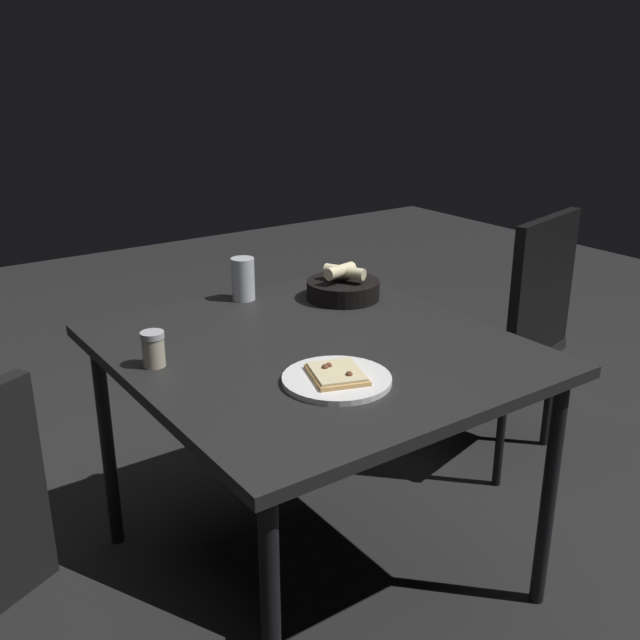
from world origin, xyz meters
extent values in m
plane|color=black|center=(0.00, 0.00, 0.00)|extent=(8.00, 8.00, 0.00)
cube|color=black|center=(0.00, 0.00, 0.70)|extent=(1.05, 0.98, 0.03)
cylinder|color=black|center=(-0.47, -0.43, 0.34)|extent=(0.04, 0.04, 0.69)
cylinder|color=black|center=(0.47, -0.43, 0.34)|extent=(0.04, 0.04, 0.69)
cylinder|color=black|center=(-0.47, 0.43, 0.34)|extent=(0.04, 0.04, 0.69)
cylinder|color=black|center=(0.47, 0.43, 0.34)|extent=(0.04, 0.04, 0.69)
cylinder|color=white|center=(-0.23, 0.09, 0.72)|extent=(0.26, 0.26, 0.01)
cube|color=tan|center=(-0.23, 0.09, 0.73)|extent=(0.17, 0.16, 0.01)
cube|color=beige|center=(-0.23, 0.09, 0.74)|extent=(0.16, 0.15, 0.01)
sphere|color=brown|center=(-0.19, 0.09, 0.75)|extent=(0.02, 0.02, 0.02)
sphere|color=brown|center=(-0.26, 0.09, 0.75)|extent=(0.02, 0.02, 0.02)
sphere|color=brown|center=(-0.20, 0.11, 0.75)|extent=(0.02, 0.02, 0.02)
cylinder|color=black|center=(0.27, -0.29, 0.74)|extent=(0.23, 0.23, 0.06)
cylinder|color=beige|center=(0.25, -0.29, 0.80)|extent=(0.13, 0.09, 0.04)
cylinder|color=beige|center=(0.25, -0.27, 0.81)|extent=(0.06, 0.11, 0.04)
cylinder|color=#AB1D14|center=(0.32, -0.31, 0.74)|extent=(0.06, 0.06, 0.03)
cylinder|color=silver|center=(0.44, -0.04, 0.78)|extent=(0.07, 0.07, 0.13)
cylinder|color=orange|center=(0.44, -0.04, 0.76)|extent=(0.06, 0.06, 0.08)
cylinder|color=#BFB299|center=(0.11, 0.40, 0.75)|extent=(0.06, 0.06, 0.07)
cylinder|color=maroon|center=(0.11, 0.40, 0.74)|extent=(0.05, 0.05, 0.04)
cylinder|color=#B7B7BC|center=(0.11, 0.40, 0.80)|extent=(0.06, 0.06, 0.01)
cube|color=black|center=(0.23, -0.92, 0.42)|extent=(0.53, 0.53, 0.04)
cube|color=black|center=(0.03, -0.97, 0.69)|extent=(0.13, 0.41, 0.49)
cylinder|color=black|center=(0.46, -1.06, 0.20)|extent=(0.03, 0.03, 0.40)
cylinder|color=black|center=(0.37, -0.69, 0.20)|extent=(0.03, 0.03, 0.40)
cylinder|color=black|center=(0.09, -1.15, 0.20)|extent=(0.03, 0.03, 0.40)
cylinder|color=black|center=(0.00, -0.78, 0.20)|extent=(0.03, 0.03, 0.40)
camera|label=1|loc=(-1.46, 1.01, 1.43)|focal=40.82mm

